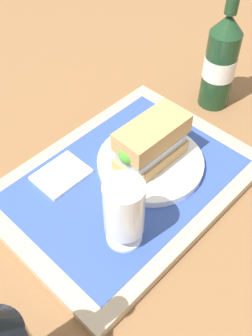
{
  "coord_description": "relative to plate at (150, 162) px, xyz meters",
  "views": [
    {
      "loc": [
        0.33,
        0.31,
        0.56
      ],
      "look_at": [
        0.0,
        0.0,
        0.05
      ],
      "focal_mm": 43.24,
      "sensor_mm": 36.0,
      "label": 1
    }
  ],
  "objects": [
    {
      "name": "second_bottle",
      "position": [
        -0.25,
        -0.04,
        0.08
      ],
      "size": [
        0.07,
        0.07,
        0.27
      ],
      "color": "#19381E",
      "rests_on": "ground_plane"
    },
    {
      "name": "placemat",
      "position": [
        0.05,
        -0.01,
        -0.01
      ],
      "size": [
        0.38,
        0.27,
        0.0
      ],
      "primitive_type": "cube",
      "color": "#2D4793",
      "rests_on": "tray"
    },
    {
      "name": "napkin_folded",
      "position": [
        0.13,
        -0.1,
        -0.0
      ],
      "size": [
        0.09,
        0.07,
        0.01
      ],
      "primitive_type": "cube",
      "color": "white",
      "rests_on": "placemat"
    },
    {
      "name": "tray",
      "position": [
        0.05,
        -0.01,
        -0.02
      ],
      "size": [
        0.44,
        0.32,
        0.02
      ],
      "primitive_type": "cube",
      "color": "tan",
      "rests_on": "ground_plane"
    },
    {
      "name": "sandwich",
      "position": [
        0.0,
        -0.0,
        0.05
      ],
      "size": [
        0.13,
        0.07,
        0.08
      ],
      "rotation": [
        0.0,
        0.0,
        -0.02
      ],
      "color": "tan",
      "rests_on": "plate"
    },
    {
      "name": "beer_glass",
      "position": [
        0.14,
        0.07,
        0.06
      ],
      "size": [
        0.06,
        0.06,
        0.12
      ],
      "color": "silver",
      "rests_on": "placemat"
    },
    {
      "name": "ground_plane",
      "position": [
        0.05,
        -0.01,
        -0.03
      ],
      "size": [
        3.0,
        3.0,
        0.0
      ],
      "primitive_type": "plane",
      "color": "brown"
    },
    {
      "name": "plate",
      "position": [
        0.0,
        0.0,
        0.0
      ],
      "size": [
        0.19,
        0.19,
        0.01
      ],
      "primitive_type": "cylinder",
      "color": "white",
      "rests_on": "placemat"
    }
  ]
}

